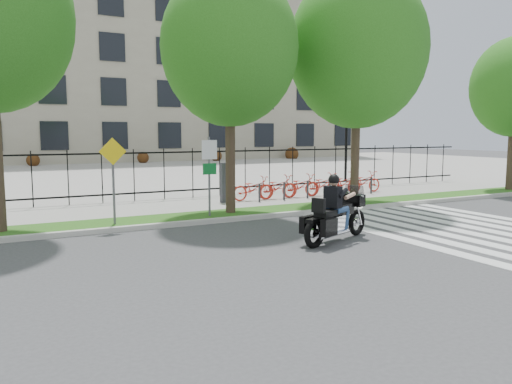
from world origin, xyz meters
name	(u,v)px	position (x,y,z in m)	size (l,w,h in m)	color
ground	(325,245)	(0.00, 0.00, 0.00)	(120.00, 120.00, 0.00)	#3A3A3C
curb	(250,218)	(0.00, 4.10, 0.07)	(60.00, 0.20, 0.15)	#ACAAA2
grass_verge	(238,214)	(0.00, 4.95, 0.07)	(60.00, 1.50, 0.15)	#1E4A12
sidewalk	(209,204)	(0.00, 7.45, 0.07)	(60.00, 3.50, 0.15)	gray
plaza	(111,172)	(0.00, 25.00, 0.05)	(80.00, 34.00, 0.10)	gray
crosswalk_stripes	(460,228)	(4.83, 0.00, 0.01)	(5.70, 8.00, 0.01)	silver
iron_fence	(193,173)	(0.00, 9.20, 1.15)	(30.00, 0.06, 2.00)	black
office_building	(66,61)	(0.00, 44.92, 9.97)	(60.00, 21.90, 20.15)	gray
lamp_post_right	(347,125)	(10.00, 12.00, 3.21)	(1.06, 0.70, 4.25)	black
street_tree_1	(230,48)	(-0.28, 4.95, 5.49)	(4.41, 4.41, 7.89)	#36271D
street_tree_2	(358,49)	(4.90, 4.95, 5.84)	(5.09, 5.09, 8.63)	#36271D
bike_share_station	(310,185)	(4.42, 7.20, 0.62)	(7.77, 0.85, 1.50)	#2D2D33
sign_pole_regulatory	(209,166)	(-1.18, 4.58, 1.74)	(0.50, 0.09, 2.50)	#59595B
sign_pole_warning	(113,169)	(-4.15, 4.58, 1.74)	(0.78, 0.09, 2.49)	#59595B
motorcycle_rider	(336,214)	(0.53, 0.26, 0.70)	(2.61, 1.35, 2.10)	black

